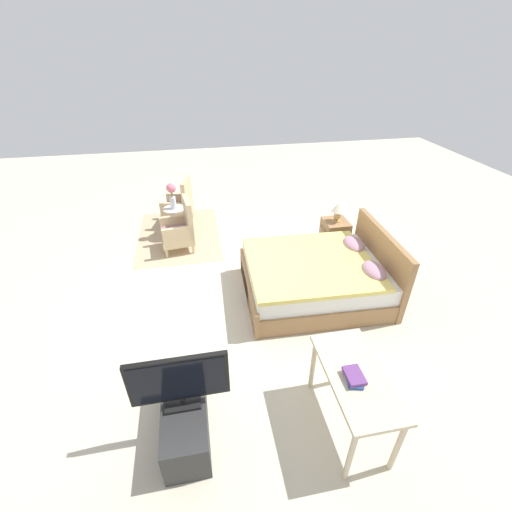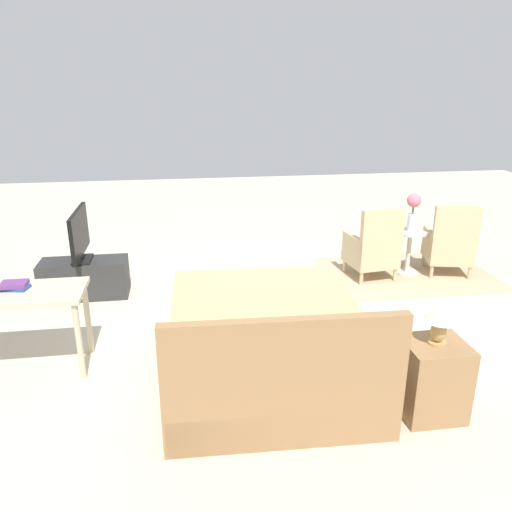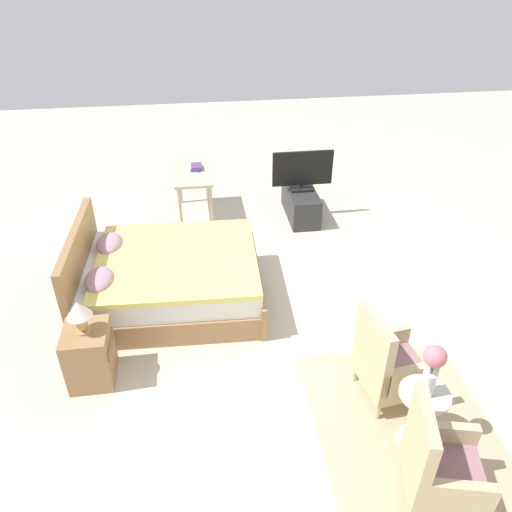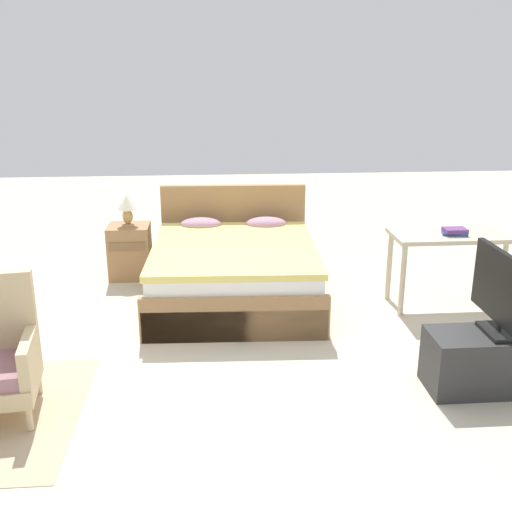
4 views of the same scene
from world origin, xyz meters
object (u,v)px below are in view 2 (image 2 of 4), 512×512
object	(u,v)px
armchair_by_window_left	(450,245)
flower_vase	(413,208)
table_lamp	(440,316)
vanity_desk	(20,303)
armchair_by_window_right	(373,249)
tv_flatscreen	(79,235)
bed	(267,342)
book_stack	(14,286)
side_table	(409,247)
tv_stand	(85,278)
nightstand	(432,379)

from	to	relation	value
armchair_by_window_left	flower_vase	world-z (taller)	flower_vase
table_lamp	vanity_desk	world-z (taller)	table_lamp
armchair_by_window_right	vanity_desk	world-z (taller)	armchair_by_window_right
armchair_by_window_right	tv_flatscreen	xyz separation A→B (m)	(3.45, 0.04, 0.35)
bed	flower_vase	bearing A→B (deg)	-136.97
book_stack	armchair_by_window_right	bearing A→B (deg)	-157.68
side_table	vanity_desk	world-z (taller)	vanity_desk
table_lamp	vanity_desk	xyz separation A→B (m)	(3.09, -1.07, -0.18)
vanity_desk	armchair_by_window_left	bearing A→B (deg)	-161.38
flower_vase	tv_stand	bearing A→B (deg)	1.74
side_table	armchair_by_window_left	bearing A→B (deg)	170.51
table_lamp	book_stack	distance (m)	3.33
armchair_by_window_left	table_lamp	world-z (taller)	armchair_by_window_left
nightstand	vanity_desk	world-z (taller)	vanity_desk
armchair_by_window_right	vanity_desk	distance (m)	3.98
bed	side_table	distance (m)	2.97
armchair_by_window_left	vanity_desk	world-z (taller)	armchair_by_window_left
side_table	armchair_by_window_right	bearing A→B (deg)	9.50
bed	book_stack	distance (m)	2.12
tv_stand	nightstand	bearing A→B (deg)	137.93
armchair_by_window_right	tv_stand	world-z (taller)	armchair_by_window_right
table_lamp	nightstand	bearing A→B (deg)	-90.00
vanity_desk	book_stack	xyz separation A→B (m)	(0.04, -0.05, 0.14)
tv_flatscreen	nightstand	bearing A→B (deg)	137.95
book_stack	table_lamp	bearing A→B (deg)	160.33
table_lamp	tv_flatscreen	distance (m)	3.88
tv_stand	book_stack	world-z (taller)	book_stack
armchair_by_window_left	table_lamp	distance (m)	3.10
armchair_by_window_left	armchair_by_window_right	world-z (taller)	same
nightstand	flower_vase	bearing A→B (deg)	-111.45
bed	tv_flatscreen	size ratio (longest dim) A/B	2.36
table_lamp	tv_flatscreen	xyz separation A→B (m)	(2.88, -2.60, -0.07)
tv_flatscreen	vanity_desk	world-z (taller)	tv_flatscreen
armchair_by_window_right	tv_flatscreen	world-z (taller)	tv_flatscreen
flower_vase	tv_flatscreen	distance (m)	3.96
side_table	nightstand	world-z (taller)	nightstand
bed	vanity_desk	distance (m)	2.05
armchair_by_window_left	table_lamp	xyz separation A→B (m)	(1.57, 2.64, 0.41)
tv_stand	tv_flatscreen	size ratio (longest dim) A/B	1.12
armchair_by_window_right	table_lamp	world-z (taller)	armchair_by_window_right
side_table	table_lamp	size ratio (longest dim) A/B	1.71
bed	flower_vase	xyz separation A→B (m)	(-2.17, -2.03, 0.56)
armchair_by_window_left	book_stack	world-z (taller)	armchair_by_window_left
armchair_by_window_right	nightstand	xyz separation A→B (m)	(0.56, 2.64, -0.09)
flower_vase	tv_stand	xyz separation A→B (m)	(3.95, 0.12, -0.64)
tv_stand	armchair_by_window_right	bearing A→B (deg)	-179.41
armchair_by_window_left	side_table	bearing A→B (deg)	-9.49
armchair_by_window_left	tv_stand	bearing A→B (deg)	0.47
nightstand	vanity_desk	xyz separation A→B (m)	(3.09, -1.07, 0.33)
bed	vanity_desk	world-z (taller)	bed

